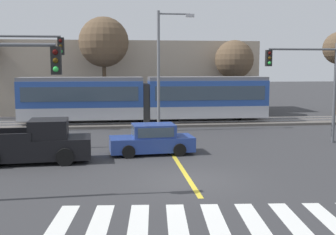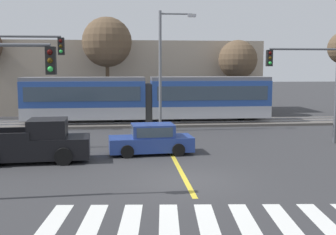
{
  "view_description": "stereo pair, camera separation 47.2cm",
  "coord_description": "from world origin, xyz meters",
  "px_view_note": "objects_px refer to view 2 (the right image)",
  "views": [
    {
      "loc": [
        -2.78,
        -15.62,
        4.43
      ],
      "look_at": [
        0.04,
        7.26,
        1.6
      ],
      "focal_mm": 45.0,
      "sensor_mm": 36.0,
      "label": 1
    },
    {
      "loc": [
        -2.31,
        -15.67,
        4.43
      ],
      "look_at": [
        0.04,
        7.26,
        1.6
      ],
      "focal_mm": 45.0,
      "sensor_mm": 36.0,
      "label": 2
    }
  ],
  "objects_px": {
    "bare_tree_west": "(107,42)",
    "traffic_light_mid_left": "(11,70)",
    "sedan_crossing": "(151,140)",
    "light_rail_tram": "(148,98)",
    "pickup_truck": "(33,144)",
    "street_lamp_centre": "(164,63)",
    "bare_tree_east": "(238,60)",
    "traffic_light_mid_right": "(312,76)"
  },
  "relations": [
    {
      "from": "bare_tree_west",
      "to": "traffic_light_mid_left",
      "type": "bearing_deg",
      "value": -108.98
    },
    {
      "from": "sedan_crossing",
      "to": "light_rail_tram",
      "type": "bearing_deg",
      "value": 87.71
    },
    {
      "from": "light_rail_tram",
      "to": "pickup_truck",
      "type": "distance_m",
      "value": 13.51
    },
    {
      "from": "sedan_crossing",
      "to": "street_lamp_centre",
      "type": "distance_m",
      "value": 8.55
    },
    {
      "from": "pickup_truck",
      "to": "bare_tree_east",
      "type": "height_order",
      "value": "bare_tree_east"
    },
    {
      "from": "traffic_light_mid_left",
      "to": "street_lamp_centre",
      "type": "xyz_separation_m",
      "value": [
        8.53,
        5.7,
        0.42
      ]
    },
    {
      "from": "light_rail_tram",
      "to": "street_lamp_centre",
      "type": "distance_m",
      "value": 4.35
    },
    {
      "from": "sedan_crossing",
      "to": "traffic_light_mid_left",
      "type": "xyz_separation_m",
      "value": [
        -7.18,
        1.77,
        3.53
      ]
    },
    {
      "from": "traffic_light_mid_left",
      "to": "street_lamp_centre",
      "type": "height_order",
      "value": "street_lamp_centre"
    },
    {
      "from": "bare_tree_east",
      "to": "street_lamp_centre",
      "type": "bearing_deg",
      "value": -132.38
    },
    {
      "from": "street_lamp_centre",
      "to": "traffic_light_mid_right",
      "type": "bearing_deg",
      "value": -35.54
    },
    {
      "from": "light_rail_tram",
      "to": "pickup_truck",
      "type": "bearing_deg",
      "value": -116.45
    },
    {
      "from": "pickup_truck",
      "to": "bare_tree_east",
      "type": "relative_size",
      "value": 0.82
    },
    {
      "from": "bare_tree_west",
      "to": "traffic_light_mid_right",
      "type": "bearing_deg",
      "value": -47.13
    },
    {
      "from": "pickup_truck",
      "to": "bare_tree_east",
      "type": "distance_m",
      "value": 22.21
    },
    {
      "from": "traffic_light_mid_right",
      "to": "street_lamp_centre",
      "type": "relative_size",
      "value": 0.71
    },
    {
      "from": "sedan_crossing",
      "to": "bare_tree_east",
      "type": "distance_m",
      "value": 18.13
    },
    {
      "from": "traffic_light_mid_right",
      "to": "light_rail_tram",
      "type": "bearing_deg",
      "value": 134.32
    },
    {
      "from": "sedan_crossing",
      "to": "traffic_light_mid_right",
      "type": "relative_size",
      "value": 0.75
    },
    {
      "from": "bare_tree_east",
      "to": "sedan_crossing",
      "type": "bearing_deg",
      "value": -119.15
    },
    {
      "from": "traffic_light_mid_right",
      "to": "street_lamp_centre",
      "type": "distance_m",
      "value": 9.69
    },
    {
      "from": "sedan_crossing",
      "to": "pickup_truck",
      "type": "bearing_deg",
      "value": -167.64
    },
    {
      "from": "light_rail_tram",
      "to": "street_lamp_centre",
      "type": "bearing_deg",
      "value": -74.83
    },
    {
      "from": "pickup_truck",
      "to": "traffic_light_mid_right",
      "type": "distance_m",
      "value": 15.38
    },
    {
      "from": "light_rail_tram",
      "to": "traffic_light_mid_left",
      "type": "relative_size",
      "value": 2.92
    },
    {
      "from": "pickup_truck",
      "to": "traffic_light_mid_left",
      "type": "bearing_deg",
      "value": 118.49
    },
    {
      "from": "light_rail_tram",
      "to": "pickup_truck",
      "type": "relative_size",
      "value": 3.36
    },
    {
      "from": "traffic_light_mid_left",
      "to": "sedan_crossing",
      "type": "bearing_deg",
      "value": -13.82
    },
    {
      "from": "light_rail_tram",
      "to": "street_lamp_centre",
      "type": "xyz_separation_m",
      "value": [
        0.91,
        -3.37,
        2.6
      ]
    },
    {
      "from": "light_rail_tram",
      "to": "traffic_light_mid_left",
      "type": "bearing_deg",
      "value": -130.03
    },
    {
      "from": "light_rail_tram",
      "to": "traffic_light_mid_right",
      "type": "height_order",
      "value": "traffic_light_mid_right"
    },
    {
      "from": "traffic_light_mid_left",
      "to": "bare_tree_east",
      "type": "xyz_separation_m",
      "value": [
        15.77,
        13.63,
        0.73
      ]
    },
    {
      "from": "pickup_truck",
      "to": "traffic_light_mid_right",
      "type": "bearing_deg",
      "value": 11.73
    },
    {
      "from": "light_rail_tram",
      "to": "bare_tree_east",
      "type": "height_order",
      "value": "bare_tree_east"
    },
    {
      "from": "traffic_light_mid_right",
      "to": "traffic_light_mid_left",
      "type": "relative_size",
      "value": 0.9
    },
    {
      "from": "light_rail_tram",
      "to": "bare_tree_east",
      "type": "bearing_deg",
      "value": 29.26
    },
    {
      "from": "sedan_crossing",
      "to": "traffic_light_mid_left",
      "type": "distance_m",
      "value": 8.19
    },
    {
      "from": "street_lamp_centre",
      "to": "bare_tree_west",
      "type": "xyz_separation_m",
      "value": [
        -4.08,
        7.24,
        1.72
      ]
    },
    {
      "from": "light_rail_tram",
      "to": "traffic_light_mid_right",
      "type": "relative_size",
      "value": 3.24
    },
    {
      "from": "traffic_light_mid_right",
      "to": "sedan_crossing",
      "type": "bearing_deg",
      "value": -168.66
    },
    {
      "from": "street_lamp_centre",
      "to": "bare_tree_east",
      "type": "xyz_separation_m",
      "value": [
        7.24,
        7.93,
        0.31
      ]
    },
    {
      "from": "traffic_light_mid_left",
      "to": "street_lamp_centre",
      "type": "bearing_deg",
      "value": 33.74
    }
  ]
}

